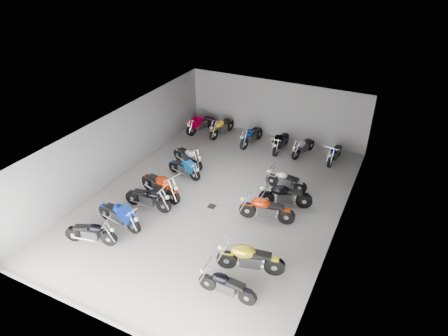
{
  "coord_description": "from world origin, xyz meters",
  "views": [
    {
      "loc": [
        6.46,
        -12.44,
        9.88
      ],
      "look_at": [
        -0.19,
        1.04,
        1.0
      ],
      "focal_mm": 32.0,
      "sensor_mm": 36.0,
      "label": 1
    }
  ],
  "objects": [
    {
      "name": "motorcycle_right_f",
      "position": [
        2.32,
        2.12,
        0.46
      ],
      "size": [
        1.9,
        0.37,
        0.83
      ],
      "rotation": [
        0.0,
        0.0,
        1.55
      ],
      "color": "black",
      "rests_on": "ground"
    },
    {
      "name": "motorcycle_back_a",
      "position": [
        -3.93,
        5.66,
        0.52
      ],
      "size": [
        0.86,
        2.07,
        0.94
      ],
      "rotation": [
        0.0,
        0.0,
        2.8
      ],
      "color": "black",
      "rests_on": "ground"
    },
    {
      "name": "motorcycle_left_b",
      "position": [
        -2.59,
        -3.21,
        0.53
      ],
      "size": [
        2.19,
        0.53,
        0.97
      ],
      "rotation": [
        0.0,
        0.0,
        -1.71
      ],
      "color": "black",
      "rests_on": "ground"
    },
    {
      "name": "motorcycle_back_b",
      "position": [
        -2.69,
        5.79,
        0.52
      ],
      "size": [
        0.55,
        2.15,
        0.95
      ],
      "rotation": [
        0.0,
        0.0,
        2.97
      ],
      "color": "black",
      "rests_on": "ground"
    },
    {
      "name": "ground",
      "position": [
        0.0,
        0.0,
        0.0
      ],
      "size": [
        14.0,
        14.0,
        0.0
      ],
      "primitive_type": "plane",
      "color": "gray",
      "rests_on": "ground"
    },
    {
      "name": "ceiling",
      "position": [
        0.0,
        0.0,
        3.22
      ],
      "size": [
        10.0,
        14.0,
        0.04
      ],
      "primitive_type": "cube",
      "color": "black",
      "rests_on": "wall_back"
    },
    {
      "name": "motorcycle_left_d",
      "position": [
        -2.3,
        -0.83,
        0.57
      ],
      "size": [
        2.31,
        0.78,
        1.04
      ],
      "rotation": [
        0.0,
        0.0,
        -1.84
      ],
      "color": "black",
      "rests_on": "ground"
    },
    {
      "name": "motorcycle_right_e",
      "position": [
        2.7,
        0.85,
        0.54
      ],
      "size": [
        2.15,
        0.9,
        0.98
      ],
      "rotation": [
        0.0,
        0.0,
        1.92
      ],
      "color": "black",
      "rests_on": "ground"
    },
    {
      "name": "motorcycle_back_c",
      "position": [
        -0.76,
        5.48,
        0.51
      ],
      "size": [
        0.52,
        2.13,
        0.94
      ],
      "rotation": [
        0.0,
        0.0,
        3.0
      ],
      "color": "black",
      "rests_on": "ground"
    },
    {
      "name": "wall_right",
      "position": [
        5.0,
        0.0,
        1.6
      ],
      "size": [
        0.1,
        14.0,
        3.2
      ],
      "primitive_type": "cube",
      "color": "slate",
      "rests_on": "ground"
    },
    {
      "name": "motorcycle_left_f",
      "position": [
        -2.64,
        2.03,
        0.49
      ],
      "size": [
        1.98,
        0.83,
        0.9
      ],
      "rotation": [
        0.0,
        0.0,
        -1.92
      ],
      "color": "black",
      "rests_on": "ground"
    },
    {
      "name": "wall_left",
      "position": [
        -5.0,
        0.0,
        1.6
      ],
      "size": [
        0.1,
        14.0,
        3.2
      ],
      "primitive_type": "cube",
      "color": "slate",
      "rests_on": "ground"
    },
    {
      "name": "motorcycle_right_b",
      "position": [
        2.85,
        -3.2,
        0.56
      ],
      "size": [
        2.28,
        0.76,
        1.02
      ],
      "rotation": [
        0.0,
        0.0,
        1.83
      ],
      "color": "black",
      "rests_on": "ground"
    },
    {
      "name": "motorcycle_back_e",
      "position": [
        2.08,
        5.56,
        0.47
      ],
      "size": [
        0.67,
        1.92,
        0.86
      ],
      "rotation": [
        0.0,
        0.0,
        2.86
      ],
      "color": "black",
      "rests_on": "ground"
    },
    {
      "name": "motorcycle_left_e",
      "position": [
        -2.27,
        1.09,
        0.45
      ],
      "size": [
        1.86,
        0.49,
        0.82
      ],
      "rotation": [
        0.0,
        0.0,
        -1.75
      ],
      "color": "black",
      "rests_on": "ground"
    },
    {
      "name": "motorcycle_back_d",
      "position": [
        0.89,
        5.52,
        0.5
      ],
      "size": [
        0.42,
        2.07,
        0.91
      ],
      "rotation": [
        0.0,
        0.0,
        3.11
      ],
      "color": "black",
      "rests_on": "ground"
    },
    {
      "name": "motorcycle_right_a",
      "position": [
        2.64,
        -4.53,
        0.47
      ],
      "size": [
        1.96,
        0.38,
        0.86
      ],
      "rotation": [
        0.0,
        0.0,
        1.58
      ],
      "color": "black",
      "rests_on": "ground"
    },
    {
      "name": "motorcycle_right_d",
      "position": [
        2.35,
        -0.36,
        0.54
      ],
      "size": [
        2.22,
        0.61,
        0.98
      ],
      "rotation": [
        0.0,
        0.0,
        1.76
      ],
      "color": "black",
      "rests_on": "ground"
    },
    {
      "name": "drain_grate",
      "position": [
        0.0,
        -0.5,
        0.01
      ],
      "size": [
        0.32,
        0.32,
        0.01
      ],
      "primitive_type": "cube",
      "color": "black",
      "rests_on": "ground"
    },
    {
      "name": "motorcycle_left_a",
      "position": [
        -2.87,
        -4.46,
        0.48
      ],
      "size": [
        1.97,
        0.67,
        0.88
      ],
      "rotation": [
        0.0,
        0.0,
        -1.3
      ],
      "color": "black",
      "rests_on": "ground"
    },
    {
      "name": "motorcycle_back_f",
      "position": [
        3.7,
        5.56,
        0.46
      ],
      "size": [
        0.43,
        1.91,
        0.84
      ],
      "rotation": [
        0.0,
        0.0,
        3.04
      ],
      "color": "black",
      "rests_on": "ground"
    },
    {
      "name": "motorcycle_left_c",
      "position": [
        -2.27,
        -1.76,
        0.51
      ],
      "size": [
        2.13,
        0.45,
        0.94
      ],
      "rotation": [
        0.0,
        0.0,
        -1.51
      ],
      "color": "black",
      "rests_on": "ground"
    },
    {
      "name": "wall_back",
      "position": [
        0.0,
        7.0,
        1.6
      ],
      "size": [
        10.0,
        0.1,
        3.2
      ],
      "primitive_type": "cube",
      "color": "slate",
      "rests_on": "ground"
    }
  ]
}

